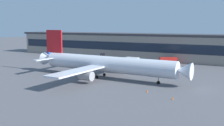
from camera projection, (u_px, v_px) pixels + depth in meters
ground_plane at (83, 76)px, 98.38m from camera, size 600.00×600.00×0.00m
terminal_building at (143, 46)px, 148.81m from camera, size 173.48×18.41×14.39m
airliner at (104, 64)px, 93.56m from camera, size 61.67×52.76×17.15m
belt_loader at (122, 61)px, 130.93m from camera, size 6.43×2.18×1.95m
catering_truck at (103, 57)px, 137.81m from camera, size 5.95×7.51×4.15m
fuel_truck at (168, 60)px, 127.32m from camera, size 8.64×6.75×3.35m
baggage_tug at (69, 57)px, 147.52m from camera, size 4.01×2.92×1.85m
stair_truck at (51, 54)px, 157.33m from camera, size 2.61×6.07×3.55m
traffic_cone_0 at (147, 91)px, 73.95m from camera, size 0.50×0.50×0.63m
traffic_cone_1 at (172, 98)px, 66.53m from camera, size 0.52×0.52×0.65m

